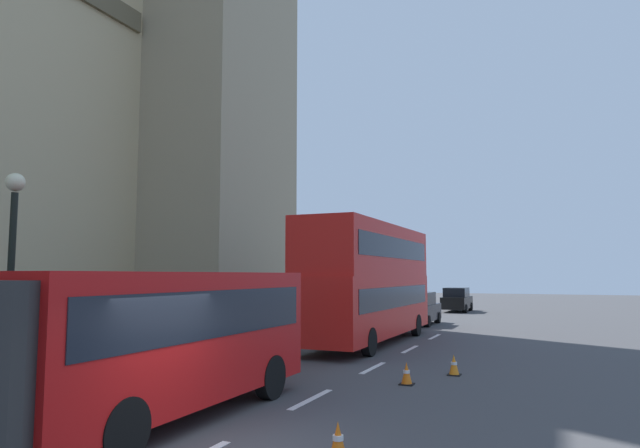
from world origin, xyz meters
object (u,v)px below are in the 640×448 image
Objects in this scene: sedan_trailing at (457,300)px; street_lamp at (11,266)px; traffic_cone_middle at (407,374)px; double_decker_bus at (369,278)px; traffic_cone_east at (454,365)px; traffic_cone_west at (338,441)px; sedan_lead at (418,309)px.

sedan_trailing is 35.06m from street_lamp.
double_decker_bus is at bearing 24.56° from traffic_cone_middle.
sedan_trailing is at bearing 6.86° from traffic_cone_middle.
traffic_cone_middle is at bearing -155.44° from double_decker_bus.
double_decker_bus is 13.91m from street_lamp.
traffic_cone_west is at bearing 177.00° from traffic_cone_east.
sedan_trailing is 29.61m from traffic_cone_middle.
traffic_cone_west is 0.11× the size of street_lamp.
sedan_trailing is (12.28, -0.17, 0.00)m from sedan_lead.
sedan_lead is 15.95m from traffic_cone_east.
traffic_cone_east is at bearing -3.00° from traffic_cone_west.
traffic_cone_middle is 1.00× the size of traffic_cone_east.
street_lamp is (-13.16, 4.50, 0.35)m from double_decker_bus.
street_lamp is (-7.15, 8.99, 2.77)m from traffic_cone_east.
sedan_trailing is 35.72m from traffic_cone_west.
double_decker_bus is 18.88× the size of traffic_cone_east.
sedan_trailing is at bearing -7.47° from street_lamp.
double_decker_bus is 2.49× the size of sedan_trailing.
street_lamp reaches higher than traffic_cone_west.
sedan_lead is at bearing 12.23° from traffic_cone_middle.
double_decker_bus is at bearing 16.27° from traffic_cone_west.
street_lamp is (-5.31, 8.09, 2.77)m from traffic_cone_middle.
street_lamp is (-34.70, 4.55, 2.14)m from sedan_trailing.
traffic_cone_west is 1.00× the size of traffic_cone_east.
street_lamp reaches higher than traffic_cone_middle.
sedan_trailing reaches higher than traffic_cone_west.
traffic_cone_middle is (6.10, 0.49, 0.00)m from traffic_cone_west.
traffic_cone_west is (-23.21, -4.20, -0.63)m from sedan_lead.
double_decker_bus is at bearing -179.23° from sedan_lead.
double_decker_bus is at bearing -18.90° from street_lamp.
sedan_lead is (9.26, 0.12, -1.80)m from double_decker_bus.
street_lamp reaches higher than sedan_trailing.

